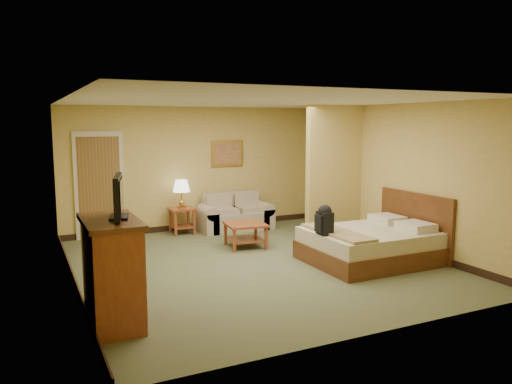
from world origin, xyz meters
TOP-DOWN VIEW (x-y plane):
  - floor at (0.00, 0.00)m, footprint 6.00×6.00m
  - ceiling at (0.00, 0.00)m, footprint 6.00×6.00m
  - back_wall at (0.00, 3.00)m, footprint 5.50×0.02m
  - left_wall at (-2.75, 0.00)m, footprint 0.02×6.00m
  - right_wall at (2.75, 0.00)m, footprint 0.02×6.00m
  - partition at (2.15, 0.93)m, footprint 1.20×0.15m
  - door at (-1.95, 2.96)m, footprint 0.94×0.16m
  - baseboard at (0.00, 2.99)m, footprint 5.50×0.02m
  - loveseat at (0.76, 2.57)m, footprint 1.55×0.72m
  - side_table at (-0.39, 2.65)m, footprint 0.49×0.49m
  - table_lamp at (-0.39, 2.65)m, footprint 0.35×0.35m
  - coffee_table at (0.32, 1.06)m, footprint 0.77×0.77m
  - wall_picture at (0.76, 2.97)m, footprint 0.74×0.04m
  - dresser at (-2.47, -1.49)m, footprint 0.59×1.13m
  - tv at (-2.38, -1.49)m, footprint 0.27×0.78m
  - bed at (1.82, -0.70)m, footprint 1.98×1.68m
  - backpack at (0.90, -0.67)m, footprint 0.22×0.29m

SIDE VIEW (x-z plane):
  - floor at x=0.00m, z-range 0.00..0.00m
  - baseboard at x=0.00m, z-range 0.00..0.12m
  - loveseat at x=0.76m, z-range -0.14..0.65m
  - bed at x=1.82m, z-range -0.25..0.84m
  - coffee_table at x=0.32m, z-range 0.10..0.54m
  - side_table at x=-0.39m, z-range 0.09..0.62m
  - dresser at x=-2.47m, z-range 0.01..1.21m
  - backpack at x=0.90m, z-range 0.55..1.01m
  - table_lamp at x=-0.39m, z-range 0.69..1.26m
  - door at x=-1.95m, z-range -0.02..2.08m
  - back_wall at x=0.00m, z-range 0.00..2.60m
  - left_wall at x=-2.75m, z-range 0.00..2.60m
  - right_wall at x=2.75m, z-range 0.00..2.60m
  - partition at x=2.15m, z-range 0.00..2.60m
  - tv at x=-2.38m, z-range 1.19..1.68m
  - wall_picture at x=0.76m, z-range 1.31..1.89m
  - ceiling at x=0.00m, z-range 2.60..2.60m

